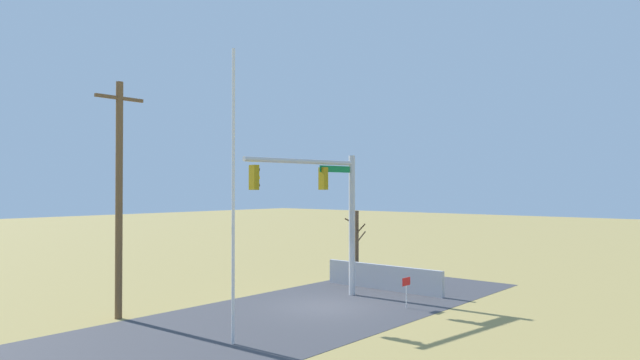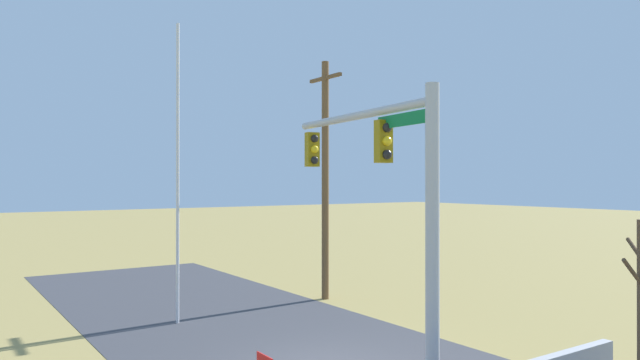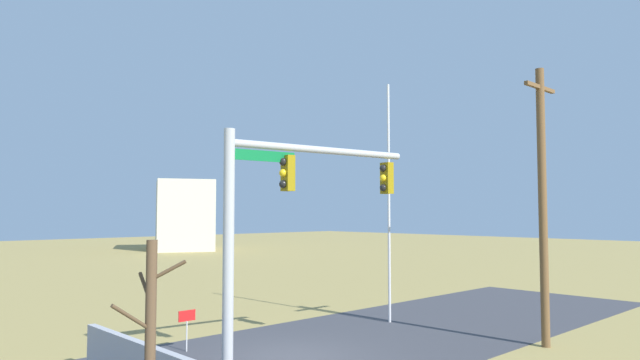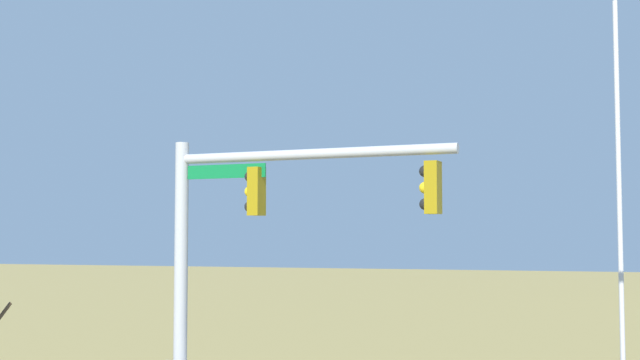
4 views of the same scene
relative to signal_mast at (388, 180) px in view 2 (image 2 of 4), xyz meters
name	(u,v)px [view 2 (image 2 of 4)]	position (x,y,z in m)	size (l,w,h in m)	color
road_surface	(247,331)	(-5.12, -0.88, -4.31)	(28.00, 8.00, 0.01)	#3D3D42
signal_mast	(388,180)	(0.00, 0.00, 0.00)	(5.94, 1.01, 6.24)	#B2B5BA
flagpole	(178,173)	(-7.12, -2.19, 0.23)	(0.10, 0.10, 9.09)	silver
utility_pole	(325,176)	(-7.61, 3.59, 0.20)	(1.90, 0.26, 8.70)	brown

